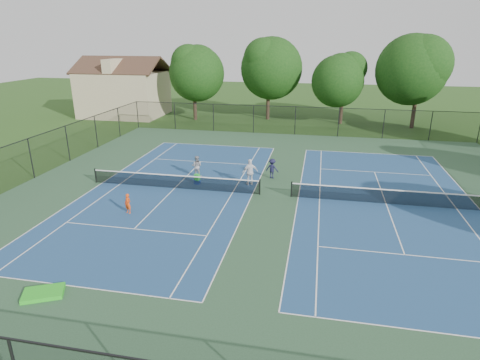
% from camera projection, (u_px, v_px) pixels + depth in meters
% --- Properties ---
extents(ground, '(140.00, 140.00, 0.00)m').
position_uv_depth(ground, '(275.00, 196.00, 26.49)').
color(ground, '#234716').
rests_on(ground, ground).
extents(court_pad, '(36.00, 36.00, 0.01)m').
position_uv_depth(court_pad, '(275.00, 196.00, 26.49)').
color(court_pad, '#29492E').
rests_on(court_pad, ground).
extents(tennis_court_left, '(12.00, 23.83, 1.07)m').
position_uv_depth(tennis_court_left, '(175.00, 187.00, 27.75)').
color(tennis_court_left, navy).
rests_on(tennis_court_left, ground).
extents(tennis_court_right, '(12.00, 23.83, 1.07)m').
position_uv_depth(tennis_court_right, '(386.00, 202.00, 25.16)').
color(tennis_court_right, navy).
rests_on(tennis_court_right, ground).
extents(perimeter_fence, '(36.08, 36.08, 3.02)m').
position_uv_depth(perimeter_fence, '(276.00, 173.00, 25.95)').
color(perimeter_fence, black).
rests_on(perimeter_fence, ground).
extents(tree_back_a, '(6.80, 6.80, 9.15)m').
position_uv_depth(tree_back_a, '(194.00, 71.00, 49.03)').
color(tree_back_a, '#2D2116').
rests_on(tree_back_a, ground).
extents(tree_back_b, '(7.60, 7.60, 10.03)m').
position_uv_depth(tree_back_b, '(269.00, 66.00, 49.02)').
color(tree_back_b, '#2D2116').
rests_on(tree_back_b, ground).
extents(tree_back_c, '(6.00, 6.00, 8.40)m').
position_uv_depth(tree_back_c, '(344.00, 77.00, 46.80)').
color(tree_back_c, '#2D2116').
rests_on(tree_back_c, ground).
extents(tree_back_d, '(7.80, 7.80, 10.37)m').
position_uv_depth(tree_back_d, '(420.00, 67.00, 43.95)').
color(tree_back_d, '#2D2116').
rests_on(tree_back_d, ground).
extents(clapboard_house, '(10.80, 8.10, 7.65)m').
position_uv_depth(clapboard_house, '(124.00, 92.00, 52.80)').
color(clapboard_house, tan).
rests_on(clapboard_house, ground).
extents(child_player, '(0.52, 0.42, 1.22)m').
position_uv_depth(child_player, '(128.00, 204.00, 23.67)').
color(child_player, '#F64710').
rests_on(child_player, ground).
extents(instructor, '(0.80, 0.64, 1.60)m').
position_uv_depth(instructor, '(197.00, 166.00, 29.93)').
color(instructor, '#949497').
rests_on(instructor, ground).
extents(bystander_a, '(1.20, 0.88, 1.89)m').
position_uv_depth(bystander_a, '(250.00, 172.00, 28.14)').
color(bystander_a, white).
rests_on(bystander_a, ground).
extents(bystander_b, '(1.07, 0.76, 1.49)m').
position_uv_depth(bystander_b, '(272.00, 168.00, 29.57)').
color(bystander_b, '#181936').
rests_on(bystander_b, ground).
extents(ball_crate, '(0.45, 0.38, 0.30)m').
position_uv_depth(ball_crate, '(197.00, 182.00, 28.55)').
color(ball_crate, navy).
rests_on(ball_crate, ground).
extents(ball_hopper, '(0.40, 0.36, 0.43)m').
position_uv_depth(ball_hopper, '(197.00, 177.00, 28.43)').
color(ball_hopper, green).
rests_on(ball_hopper, ball_crate).
extents(green_tarp, '(1.83, 1.58, 0.17)m').
position_uv_depth(green_tarp, '(43.00, 293.00, 16.24)').
color(green_tarp, '#23A016').
rests_on(green_tarp, ground).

